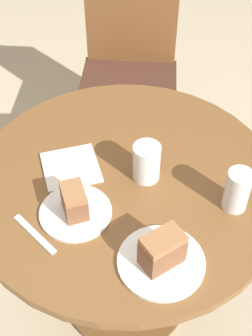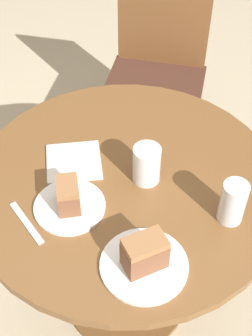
% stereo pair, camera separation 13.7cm
% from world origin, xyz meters
% --- Properties ---
extents(ground_plane, '(8.00, 8.00, 0.00)m').
position_xyz_m(ground_plane, '(0.00, 0.00, 0.00)').
color(ground_plane, beige).
extents(table, '(0.94, 0.94, 0.71)m').
position_xyz_m(table, '(0.00, 0.00, 0.53)').
color(table, brown).
rests_on(table, ground_plane).
extents(chair, '(0.50, 0.51, 0.88)m').
position_xyz_m(chair, '(0.07, 0.87, 0.47)').
color(chair, brown).
rests_on(chair, ground_plane).
extents(plate_near, '(0.20, 0.20, 0.01)m').
position_xyz_m(plate_near, '(-0.15, -0.13, 0.71)').
color(plate_near, white).
rests_on(plate_near, table).
extents(plate_far, '(0.23, 0.23, 0.01)m').
position_xyz_m(plate_far, '(0.07, -0.30, 0.71)').
color(plate_far, white).
rests_on(plate_far, table).
extents(cake_slice_near, '(0.08, 0.10, 0.09)m').
position_xyz_m(cake_slice_near, '(-0.15, -0.13, 0.76)').
color(cake_slice_near, brown).
rests_on(cake_slice_near, plate_near).
extents(cake_slice_far, '(0.13, 0.11, 0.10)m').
position_xyz_m(cake_slice_far, '(0.07, -0.30, 0.77)').
color(cake_slice_far, brown).
rests_on(cake_slice_far, plate_far).
extents(glass_lemonade, '(0.08, 0.08, 0.12)m').
position_xyz_m(glass_lemonade, '(0.06, -0.00, 0.76)').
color(glass_lemonade, silver).
rests_on(glass_lemonade, table).
extents(glass_water, '(0.07, 0.07, 0.13)m').
position_xyz_m(glass_water, '(0.30, -0.13, 0.76)').
color(glass_water, silver).
rests_on(glass_water, table).
extents(napkin_stack, '(0.20, 0.20, 0.01)m').
position_xyz_m(napkin_stack, '(-0.17, 0.05, 0.71)').
color(napkin_stack, silver).
rests_on(napkin_stack, table).
extents(fork, '(0.12, 0.14, 0.00)m').
position_xyz_m(fork, '(-0.26, -0.19, 0.71)').
color(fork, silver).
rests_on(fork, table).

